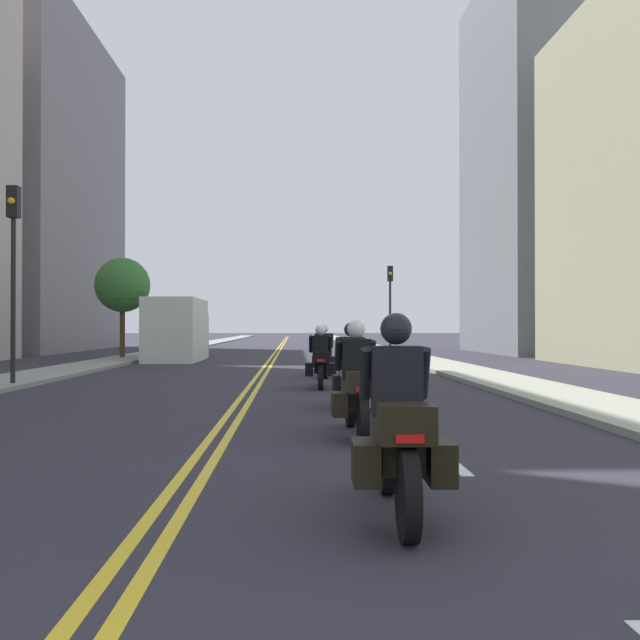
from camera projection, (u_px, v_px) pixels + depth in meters
name	position (u px, v px, depth m)	size (l,w,h in m)	color
ground_plane	(279.00, 350.00, 48.39)	(264.00, 264.00, 0.00)	#2D2B35
sidewalk_left	(179.00, 349.00, 48.14)	(2.13, 144.00, 0.12)	gray
sidewalk_right	(377.00, 349.00, 48.63)	(2.13, 144.00, 0.12)	#9B9E8A
centreline_yellow_inner	(277.00, 350.00, 48.38)	(0.12, 132.00, 0.01)	yellow
centreline_yellow_outer	(281.00, 350.00, 48.39)	(0.12, 132.00, 0.01)	yellow
lane_dashes_white	(337.00, 364.00, 29.50)	(0.14, 56.40, 0.01)	silver
building_left_2	(30.00, 189.00, 46.81)	(7.98, 18.77, 21.23)	slate
building_right_2	(566.00, 165.00, 42.52)	(9.93, 12.67, 22.41)	slate
motorcycle_0	(398.00, 435.00, 5.71)	(0.77, 2.17, 1.65)	black
motorcycle_1	(357.00, 389.00, 10.04)	(0.77, 2.20, 1.63)	black
motorcycle_2	(351.00, 374.00, 13.47)	(0.77, 2.23, 1.62)	black
motorcycle_3	(320.00, 362.00, 17.94)	(0.77, 2.08, 1.58)	black
motorcycle_4	(324.00, 356.00, 21.76)	(0.76, 2.11, 1.61)	black
traffic_light_near	(13.00, 249.00, 18.04)	(0.28, 0.38, 5.10)	black
traffic_light_far	(390.00, 294.00, 37.30)	(0.28, 0.38, 4.73)	black
street_tree_1	(123.00, 285.00, 33.71)	(2.58, 2.58, 4.81)	#513524
parked_truck	(178.00, 333.00, 32.66)	(2.20, 6.50, 2.80)	#B2B1BB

